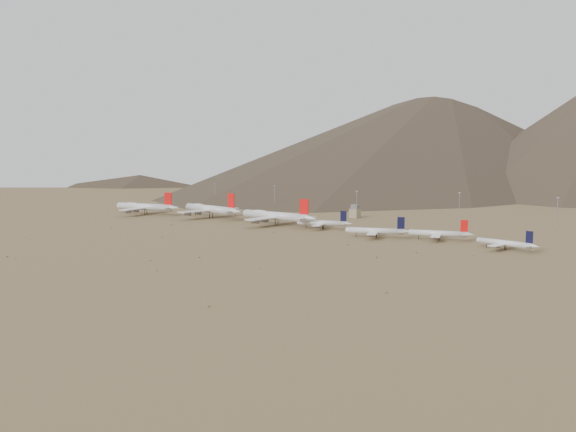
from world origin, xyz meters
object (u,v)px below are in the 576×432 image
Objects in this scene: narrowbody_a at (323,223)px; control_tower at (355,212)px; widebody_centre at (210,209)px; narrowbody_b at (377,231)px; widebody_west at (145,207)px; widebody_east at (276,216)px.

narrowbody_a reaches higher than control_tower.
widebody_centre reaches higher than narrowbody_b.
widebody_west is at bearing -158.13° from widebody_centre.
narrowbody_b reaches higher than narrowbody_a.
widebody_east is 43.32m from narrowbody_a.
widebody_west is at bearing -173.78° from widebody_east.
control_tower is at bearing 86.11° from narrowbody_a.
narrowbody_a is 3.52× the size of control_tower.
widebody_centre is (71.09, 17.33, 0.62)m from widebody_west.
narrowbody_b is at bearing -11.76° from widebody_west.
widebody_east reaches higher than control_tower.
widebody_centre is at bearing 160.74° from narrowbody_a.
narrowbody_a is at bearing -75.11° from control_tower.
widebody_east is (152.00, 11.27, 0.30)m from widebody_west.
narrowbody_b is at bearing -35.15° from narrowbody_a.
narrowbody_a is at bearing 8.66° from widebody_east.
narrowbody_a is at bearing 7.70° from widebody_centre.
widebody_east is 98.82m from narrowbody_b.
narrowbody_a is (42.91, 5.03, -3.13)m from widebody_east.
widebody_centre is 6.61× the size of control_tower.
widebody_west is at bearing -150.06° from control_tower.
widebody_west is 199.41m from control_tower.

